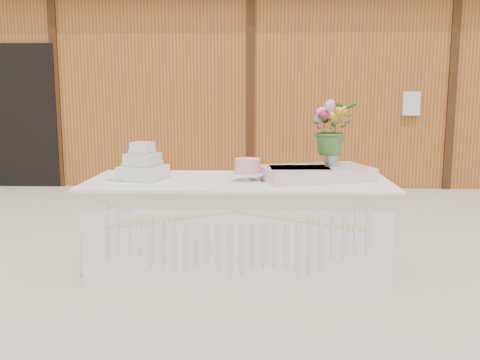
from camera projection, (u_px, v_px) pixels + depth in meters
The scene contains 9 objects.
ground at pixel (238, 272), 4.39m from camera, with size 80.00×80.00×0.00m, color beige.
barn at pixel (253, 81), 10.03m from camera, with size 12.60×4.60×3.30m.
cake_table at pixel (238, 227), 4.32m from camera, with size 2.40×1.00×0.77m.
wedding_cake at pixel (143, 167), 4.27m from camera, with size 0.41×0.41×0.30m.
pink_cake_stand at pixel (247, 169), 4.16m from camera, with size 0.25×0.25×0.18m.
satin_runner at pixel (315, 173), 4.25m from camera, with size 0.85×0.49×0.11m, color beige.
flower_vase at pixel (331, 157), 4.25m from camera, with size 0.11×0.11×0.14m, color #A9A9AD.
bouquet at pixel (332, 122), 4.21m from camera, with size 0.37×0.32×0.41m, color #3A6B2B.
loose_flowers at pixel (114, 177), 4.35m from camera, with size 0.15×0.37×0.02m, color pink, non-canonical shape.
Camera 1 is at (0.20, -4.20, 1.46)m, focal length 40.00 mm.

